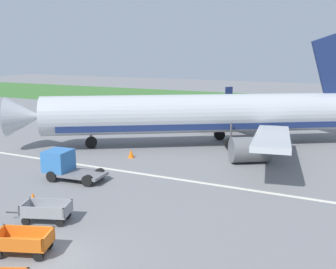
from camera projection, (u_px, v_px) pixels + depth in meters
name	position (u px, v px, depth m)	size (l,w,h in m)	color
ground_plane	(52.00, 259.00, 18.04)	(220.00, 220.00, 0.00)	slate
grass_strip	(289.00, 104.00, 70.56)	(220.00, 28.00, 0.06)	#3D7033
apron_stripe	(175.00, 179.00, 29.38)	(120.00, 0.36, 0.01)	silver
airplane	(211.00, 114.00, 39.36)	(33.53, 28.10, 11.34)	#B2B7BC
baggage_cart_third_in_row	(23.00, 242.00, 18.42)	(3.59, 2.18, 1.07)	orange
baggage_cart_fourth_in_row	(46.00, 211.00, 21.93)	(3.59, 2.18, 1.07)	gray
service_truck_beside_carts	(64.00, 164.00, 29.12)	(4.55, 2.39, 2.10)	slate
traffic_cone_near_plane	(131.00, 154.00, 35.13)	(0.56, 0.56, 0.74)	orange
traffic_cone_mid_apron	(33.00, 198.00, 24.45)	(0.56, 0.56, 0.74)	orange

